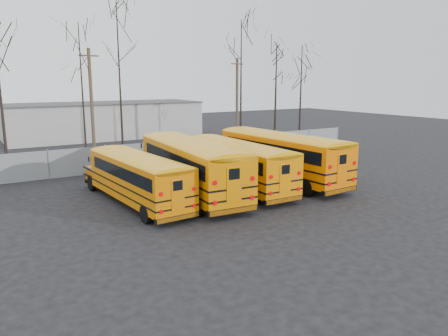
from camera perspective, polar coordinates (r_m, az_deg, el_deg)
ground at (r=24.62m, az=2.20°, el=-4.55°), size 120.00×120.00×0.00m
fence at (r=34.76m, az=-8.89°, el=1.76°), size 40.00×0.04×2.00m
distant_building at (r=54.03m, az=-15.31°, el=6.01°), size 22.00×8.00×4.00m
bus_a at (r=24.34m, az=-11.32°, el=-0.88°), size 3.00×10.35×2.86m
bus_b at (r=25.79m, az=-4.41°, el=0.68°), size 3.65×12.22×3.38m
bus_c at (r=27.25m, az=1.60°, el=0.92°), size 2.70×11.03×3.07m
bus_d at (r=29.45m, az=7.24°, el=1.98°), size 3.41×12.19×3.37m
utility_pole_left at (r=39.21m, az=-16.91°, el=8.10°), size 1.67×0.29×9.36m
utility_pole_right at (r=45.57m, az=1.71°, el=8.72°), size 1.58×0.40×8.93m
tree_3 at (r=34.83m, az=-17.97°, el=8.71°), size 0.26×0.26×10.88m
tree_4 at (r=34.94m, az=-13.43°, el=10.36°), size 0.26×0.26×12.59m
tree_5 at (r=40.29m, az=2.22°, el=10.35°), size 0.26×0.26×11.99m
tree_6 at (r=42.33m, az=6.75°, el=8.98°), size 0.26×0.26×9.99m
tree_7 at (r=46.16m, az=9.97°, el=9.20°), size 0.26×0.26×10.16m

